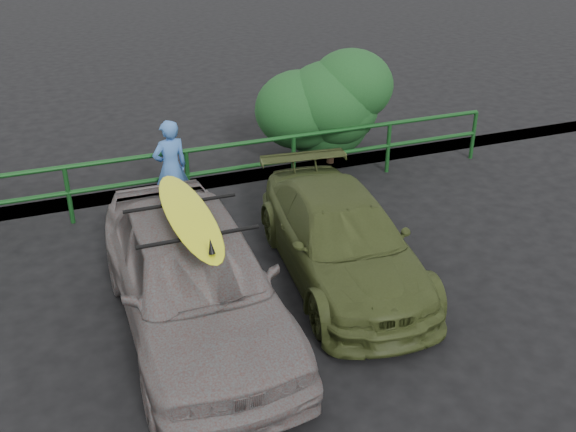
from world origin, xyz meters
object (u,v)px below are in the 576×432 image
at_px(surfboard, 189,215).
at_px(olive_vehicle, 341,238).
at_px(sedan, 194,278).
at_px(man, 171,168).
at_px(guardrail, 130,185).

bearing_deg(surfboard, olive_vehicle, 13.46).
height_order(olive_vehicle, surfboard, surfboard).
bearing_deg(sedan, man, 82.64).
height_order(olive_vehicle, man, man).
bearing_deg(sedan, olive_vehicle, 13.46).
distance_m(sedan, olive_vehicle, 2.31).
distance_m(sedan, man, 3.46).
relative_size(guardrail, sedan, 3.08).
relative_size(sedan, surfboard, 1.85).
distance_m(guardrail, surfboard, 3.83).
xyz_separation_m(sedan, olive_vehicle, (2.25, 0.51, -0.18)).
relative_size(man, surfboard, 0.68).
height_order(guardrail, surfboard, surfboard).
xyz_separation_m(olive_vehicle, man, (-1.77, 2.91, 0.23)).
bearing_deg(olive_vehicle, sedan, -160.55).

